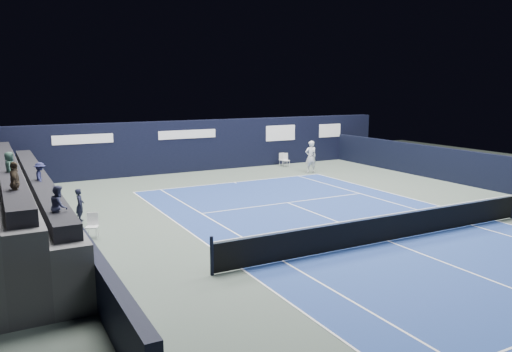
{
  "coord_description": "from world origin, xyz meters",
  "views": [
    {
      "loc": [
        -11.48,
        -12.02,
        5.09
      ],
      "look_at": [
        -1.46,
        6.65,
        1.3
      ],
      "focal_mm": 35.0,
      "sensor_mm": 36.0,
      "label": 1
    }
  ],
  "objects": [
    {
      "name": "folding_chair_back_a",
      "position": [
        5.34,
        15.29,
        0.58
      ],
      "size": [
        0.43,
        0.45,
        0.87
      ],
      "rotation": [
        0.0,
        0.0,
        -0.12
      ],
      "color": "silver",
      "rests_on": "ground"
    },
    {
      "name": "court_markings",
      "position": [
        0.0,
        0.0,
        0.01
      ],
      "size": [
        11.03,
        23.83,
        0.0
      ],
      "color": "white",
      "rests_on": "court_surface"
    },
    {
      "name": "side_barrier_left",
      "position": [
        -9.5,
        5.97,
        0.6
      ],
      "size": [
        0.33,
        22.0,
        1.2
      ],
      "color": "black",
      "rests_on": "ground"
    },
    {
      "name": "enclosure_wall_right",
      "position": [
        10.5,
        6.0,
        0.9
      ],
      "size": [
        0.3,
        22.0,
        1.8
      ],
      "primitive_type": "cube",
      "color": "black",
      "rests_on": "ground"
    },
    {
      "name": "line_judge_chair",
      "position": [
        -8.62,
        5.13,
        0.49
      ],
      "size": [
        0.49,
        0.49,
        0.86
      ],
      "rotation": [
        0.0,
        0.0,
        -0.4
      ],
      "color": "white",
      "rests_on": "ground"
    },
    {
      "name": "court_surface",
      "position": [
        0.0,
        0.0,
        0.0
      ],
      "size": [
        10.97,
        23.77,
        0.01
      ],
      "primitive_type": "cube",
      "color": "navy",
      "rests_on": "ground"
    },
    {
      "name": "back_sponsor_wall",
      "position": [
        0.01,
        16.5,
        1.55
      ],
      "size": [
        26.0,
        0.63,
        3.1
      ],
      "color": "black",
      "rests_on": "ground"
    },
    {
      "name": "folding_chair_back_b",
      "position": [
        5.29,
        15.58,
        0.49
      ],
      "size": [
        0.4,
        0.39,
        0.85
      ],
      "rotation": [
        0.0,
        0.0,
        0.08
      ],
      "color": "silver",
      "rests_on": "ground"
    },
    {
      "name": "tennis_net",
      "position": [
        0.0,
        0.0,
        0.51
      ],
      "size": [
        12.9,
        0.1,
        1.1
      ],
      "color": "black",
      "rests_on": "ground"
    },
    {
      "name": "ground",
      "position": [
        0.0,
        2.0,
        0.0
      ],
      "size": [
        48.0,
        48.0,
        0.0
      ],
      "primitive_type": "plane",
      "color": "#48554C",
      "rests_on": "ground"
    },
    {
      "name": "tennis_player",
      "position": [
        5.46,
        12.58,
        0.96
      ],
      "size": [
        0.77,
        0.9,
        1.92
      ],
      "color": "silver",
      "rests_on": "ground"
    },
    {
      "name": "line_judge",
      "position": [
        -8.65,
        7.5,
        0.64
      ],
      "size": [
        0.4,
        0.52,
        1.28
      ],
      "primitive_type": "imported",
      "rotation": [
        0.0,
        0.0,
        1.36
      ],
      "color": "black",
      "rests_on": "ground"
    }
  ]
}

